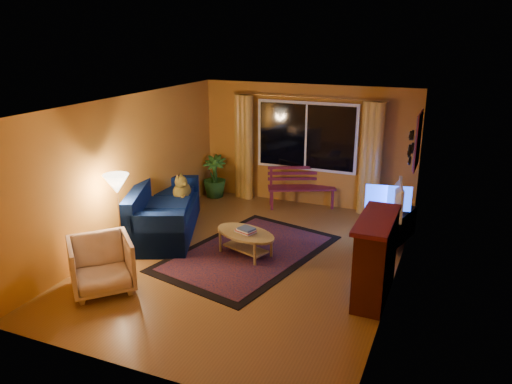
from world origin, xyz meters
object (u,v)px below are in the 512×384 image
at_px(bench, 301,197).
at_px(coffee_table, 246,244).
at_px(floor_lamp, 119,218).
at_px(sofa, 165,208).
at_px(tv_console, 392,228).
at_px(armchair, 101,262).

xyz_separation_m(bench, coffee_table, (-0.12, -2.60, -0.01)).
height_order(floor_lamp, coffee_table, floor_lamp).
bearing_deg(bench, coffee_table, -117.25).
height_order(sofa, tv_console, sofa).
height_order(bench, coffee_table, bench).
relative_size(bench, floor_lamp, 0.99).
height_order(sofa, floor_lamp, floor_lamp).
relative_size(sofa, armchair, 2.73).
bearing_deg(coffee_table, floor_lamp, -153.72).
distance_m(bench, floor_lamp, 3.99).
relative_size(sofa, floor_lamp, 1.66).
bearing_deg(tv_console, floor_lamp, -134.81).
height_order(armchair, tv_console, armchair).
xyz_separation_m(bench, tv_console, (2.00, -1.13, 0.05)).
bearing_deg(coffee_table, bench, 87.43).
bearing_deg(tv_console, bench, 164.58).
height_order(bench, sofa, sofa).
bearing_deg(floor_lamp, armchair, -68.11).
bearing_deg(floor_lamp, bench, 61.41).
xyz_separation_m(coffee_table, tv_console, (2.11, 1.47, 0.06)).
bearing_deg(coffee_table, sofa, 168.98).
distance_m(floor_lamp, coffee_table, 2.05).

